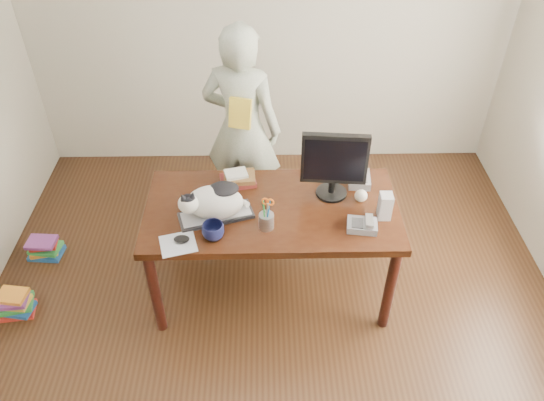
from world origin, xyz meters
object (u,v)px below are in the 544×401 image
(phone, at_px, (363,225))
(speaker, at_px, (385,206))
(coffee_mug, at_px, (213,231))
(mouse, at_px, (182,239))
(baseball, at_px, (361,196))
(calculator, at_px, (359,179))
(cat, at_px, (213,201))
(keyboard, at_px, (216,215))
(desk, at_px, (272,217))
(person, at_px, (242,129))
(monitor, at_px, (334,163))
(book_pile_b, at_px, (45,248))
(pen_cup, at_px, (266,219))
(book_pile_a, at_px, (14,304))
(book_stack, at_px, (238,178))

(phone, relative_size, speaker, 1.14)
(coffee_mug, bearing_deg, mouse, -170.49)
(baseball, distance_m, calculator, 0.19)
(cat, distance_m, baseball, 0.94)
(keyboard, distance_m, coffee_mug, 0.19)
(coffee_mug, height_order, speaker, speaker)
(mouse, distance_m, calculator, 1.25)
(desk, distance_m, calculator, 0.63)
(calculator, bearing_deg, person, 149.48)
(monitor, xyz_separation_m, coffee_mug, (-0.74, -0.38, -0.21))
(coffee_mug, height_order, book_pile_b, coffee_mug)
(calculator, distance_m, person, 0.98)
(pen_cup, height_order, phone, pen_cup)
(mouse, relative_size, book_pile_a, 0.39)
(person, bearing_deg, phone, 142.35)
(monitor, distance_m, mouse, 1.04)
(speaker, bearing_deg, keyboard, -179.77)
(speaker, bearing_deg, book_pile_b, 170.59)
(pen_cup, relative_size, baseball, 2.82)
(desk, height_order, coffee_mug, coffee_mug)
(desk, height_order, person, person)
(desk, bearing_deg, mouse, -144.79)
(person, bearing_deg, coffee_mug, 98.67)
(cat, height_order, book_stack, cat)
(mouse, relative_size, speaker, 0.61)
(phone, distance_m, baseball, 0.26)
(keyboard, distance_m, person, 0.92)
(desk, xyz_separation_m, book_pile_b, (-1.72, 0.27, -0.53))
(speaker, bearing_deg, mouse, -169.59)
(phone, relative_size, person, 0.12)
(cat, distance_m, calculator, 1.01)
(person, bearing_deg, speaker, 150.29)
(keyboard, bearing_deg, calculator, 3.03)
(desk, relative_size, phone, 8.19)
(keyboard, xyz_separation_m, phone, (0.89, -0.12, 0.01))
(book_pile_b, bearing_deg, coffee_mug, -24.21)
(monitor, distance_m, coffee_mug, 0.86)
(cat, bearing_deg, person, 63.97)
(speaker, xyz_separation_m, book_stack, (-0.91, 0.36, -0.05))
(keyboard, height_order, book_stack, book_stack)
(coffee_mug, height_order, phone, coffee_mug)
(desk, distance_m, book_pile_a, 1.85)
(coffee_mug, distance_m, phone, 0.89)
(baseball, xyz_separation_m, calculator, (0.02, 0.19, -0.01))
(monitor, height_order, coffee_mug, monitor)
(keyboard, relative_size, mouse, 4.58)
(phone, bearing_deg, desk, 161.23)
(cat, distance_m, pen_cup, 0.34)
(phone, bearing_deg, coffee_mug, -167.32)
(calculator, height_order, book_pile_a, calculator)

